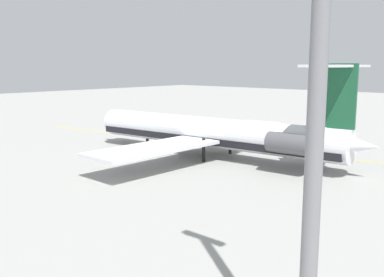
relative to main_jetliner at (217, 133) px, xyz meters
The scene contains 7 objects.
ground 9.29m from the main_jetliner, 69.76° to the right, with size 334.45×334.45×0.00m, color #9E9E99.
main_jetliner is the anchor object (origin of this frame).
ground_crew_near_nose 30.65m from the main_jetliner, 34.31° to the right, with size 0.28×0.43×1.77m.
ground_crew_near_tail 33.10m from the main_jetliner, 42.44° to the right, with size 0.40×0.28×1.73m.
safety_cone_wingtip 34.29m from the main_jetliner, 32.61° to the right, with size 0.40×0.40×0.55m, color #EA590F.
taxiway_centreline 9.93m from the main_jetliner, 81.76° to the right, with size 93.85×0.36×0.01m, color gold.
light_mast 48.06m from the main_jetliner, 132.91° to the left, with size 4.00×0.70×28.56m.
Camera 1 is at (-41.99, 57.36, 13.46)m, focal length 40.52 mm.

